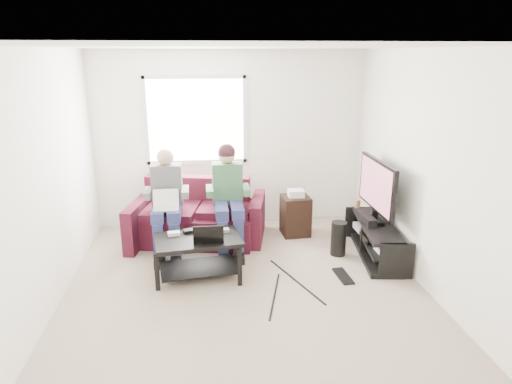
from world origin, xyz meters
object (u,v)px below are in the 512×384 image
coffee_table (198,248)px  tv_stand (376,241)px  tv (377,187)px  sofa (199,219)px  end_table (295,215)px  subwoofer (338,238)px

coffee_table → tv_stand: bearing=7.6°
tv → tv_stand: bearing=-88.5°
sofa → coffee_table: (-0.01, -1.11, 0.05)m
tv_stand → tv: 0.71m
coffee_table → tv: size_ratio=0.96×
sofa → end_table: sofa is taller
sofa → coffee_table: bearing=-90.4°
sofa → subwoofer: (1.80, -0.72, -0.09)m
coffee_table → tv_stand: coffee_table is taller
end_table → tv: bearing=-40.4°
coffee_table → end_table: end_table is taller
subwoofer → end_table: (-0.41, 0.76, 0.08)m
tv_stand → tv: (-0.00, 0.10, 0.70)m
coffee_table → sofa: bearing=89.6°
sofa → coffee_table: sofa is taller
coffee_table → end_table: bearing=39.6°
sofa → subwoofer: sofa is taller
coffee_table → tv_stand: 2.31m
tv → end_table: bearing=139.6°
coffee_table → tv: bearing=10.0°
sofa → end_table: bearing=1.8°
end_table → subwoofer: bearing=-61.5°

